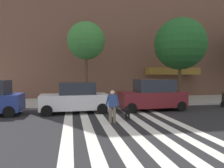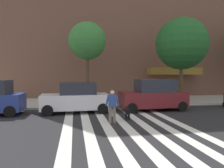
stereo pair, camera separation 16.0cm
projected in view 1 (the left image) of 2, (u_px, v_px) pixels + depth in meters
The scene contains 10 objects.
ground_plane at pixel (134, 130), 9.43m from camera, with size 160.00×160.00×0.00m, color #232326.
sidewalk_far at pixel (103, 102), 18.50m from camera, with size 80.00×6.00×0.15m, color #AAA8A2.
crosswalk_stripes at pixel (130, 130), 9.40m from camera, with size 5.85×11.89×0.01m.
apartment_block at pixel (161, 8), 30.40m from camera, with size 39.97×17.02×23.58m.
parked_car_behind_first at pixel (75, 98), 13.61m from camera, with size 4.28×2.07×1.93m.
parked_car_third_in_line at pixel (152, 95), 14.57m from camera, with size 4.45×2.09×2.08m.
street_tree_nearest at pixel (86, 41), 17.06m from camera, with size 3.00×3.00×6.45m.
street_tree_middle at pixel (180, 44), 17.43m from camera, with size 4.19×4.19×6.85m.
pedestrian_dog_walker at pixel (112, 105), 10.68m from camera, with size 0.71×0.28×1.64m.
dog_on_leash at pixel (127, 111), 11.60m from camera, with size 0.33×1.00×0.65m.
Camera 1 is at (-2.71, -2.74, 2.45)m, focal length 34.50 mm.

